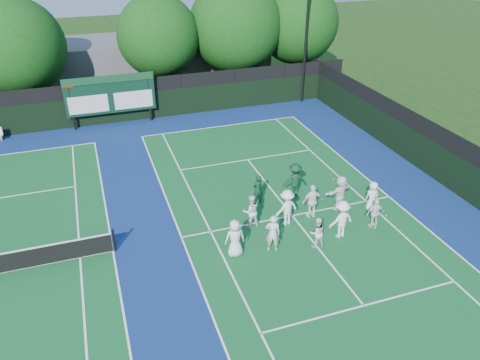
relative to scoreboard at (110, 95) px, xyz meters
name	(u,v)px	position (x,y,z in m)	size (l,w,h in m)	color
ground	(301,227)	(7.01, -15.59, -2.19)	(120.00, 120.00, 0.00)	#1B3C10
court_apron	(170,240)	(1.01, -14.59, -2.19)	(34.00, 32.00, 0.01)	navy
near_court	(292,216)	(7.01, -14.59, -2.18)	(11.05, 23.85, 0.01)	#125927
back_fence	(126,103)	(1.01, 0.41, -0.83)	(34.00, 0.08, 3.00)	black
divider_fence_right	(450,164)	(16.01, -14.59, -0.83)	(0.08, 32.00, 3.00)	black
scoreboard	(110,95)	(0.00, 0.00, 0.00)	(6.00, 0.21, 3.55)	black
clubhouse	(161,60)	(5.01, 8.41, -0.19)	(18.00, 6.00, 4.00)	#5D5C61
light_pole_right	(307,19)	(14.51, 0.11, 4.11)	(1.20, 0.30, 10.12)	black
tree_b	(19,49)	(-5.42, 3.99, 2.58)	(6.67, 6.67, 8.28)	black
tree_c	(160,38)	(4.38, 3.99, 2.66)	(6.09, 6.09, 8.06)	black
tree_d	(237,28)	(10.46, 3.99, 2.99)	(7.22, 7.22, 8.98)	black
tree_e	(299,25)	(15.73, 3.99, 2.92)	(6.59, 6.59, 8.58)	black
tennis_ball_0	(236,240)	(3.78, -15.57, -2.16)	(0.07, 0.07, 0.07)	yellow
tennis_ball_1	(333,179)	(10.66, -12.01, -2.16)	(0.07, 0.07, 0.07)	yellow
tennis_ball_2	(375,228)	(10.18, -16.82, -2.16)	(0.07, 0.07, 0.07)	yellow
tennis_ball_3	(252,218)	(5.09, -14.14, -2.16)	(0.07, 0.07, 0.07)	yellow
tennis_ball_5	(386,215)	(11.32, -16.07, -2.16)	(0.07, 0.07, 0.07)	yellow
player_front_0	(235,238)	(3.44, -16.54, -1.32)	(0.85, 0.55, 1.74)	white
player_front_1	(273,233)	(5.07, -16.74, -1.31)	(0.64, 0.42, 1.77)	silver
player_front_2	(317,232)	(7.00, -17.10, -1.46)	(0.71, 0.55, 1.46)	white
player_front_3	(341,219)	(8.34, -16.79, -1.27)	(1.18, 0.68, 1.83)	white
player_front_4	(375,213)	(10.19, -16.67, -1.43)	(0.89, 0.37, 1.53)	white
player_back_0	(251,211)	(4.81, -14.72, -1.37)	(0.80, 0.62, 1.64)	white
player_back_1	(287,208)	(6.44, -15.10, -1.29)	(1.17, 0.67, 1.81)	white
player_back_2	(312,201)	(7.84, -14.95, -1.31)	(1.03, 0.43, 1.76)	white
player_back_3	(340,192)	(9.48, -14.68, -1.29)	(1.68, 0.53, 1.81)	white
player_back_4	(372,196)	(10.89, -15.33, -1.41)	(0.76, 0.50, 1.56)	white
coach_left	(258,189)	(5.83, -12.91, -1.41)	(0.57, 0.38, 1.57)	#0E351D
coach_right	(295,180)	(7.88, -12.87, -1.27)	(1.20, 0.69, 1.85)	#0F371D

